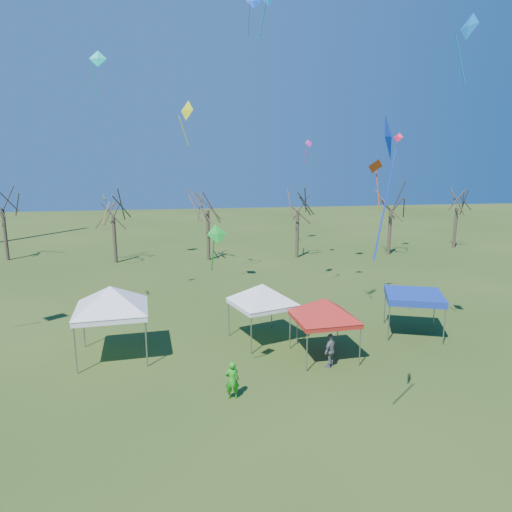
{
  "coord_description": "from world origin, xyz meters",
  "views": [
    {
      "loc": [
        -4.89,
        -17.39,
        9.19
      ],
      "look_at": [
        -1.47,
        3.0,
        4.8
      ],
      "focal_mm": 32.0,
      "sensor_mm": 36.0,
      "label": 1
    }
  ],
  "objects": [
    {
      "name": "ground",
      "position": [
        0.0,
        0.0,
        0.0
      ],
      "size": [
        140.0,
        140.0,
        0.0
      ],
      "primitive_type": "plane",
      "color": "#2C4616",
      "rests_on": "ground"
    },
    {
      "name": "tree_0",
      "position": [
        -20.85,
        27.38,
        6.49
      ],
      "size": [
        3.83,
        3.83,
        8.44
      ],
      "color": "#3D2D21",
      "rests_on": "ground"
    },
    {
      "name": "tree_1",
      "position": [
        -10.77,
        24.65,
        5.79
      ],
      "size": [
        3.42,
        3.42,
        7.54
      ],
      "color": "#3D2D21",
      "rests_on": "ground"
    },
    {
      "name": "tree_2",
      "position": [
        -2.37,
        24.38,
        6.29
      ],
      "size": [
        3.71,
        3.71,
        8.18
      ],
      "color": "#3D2D21",
      "rests_on": "ground"
    },
    {
      "name": "tree_3",
      "position": [
        6.03,
        24.04,
        6.08
      ],
      "size": [
        3.59,
        3.59,
        7.91
      ],
      "color": "#3D2D21",
      "rests_on": "ground"
    },
    {
      "name": "tree_4",
      "position": [
        15.36,
        24.0,
        6.06
      ],
      "size": [
        3.58,
        3.58,
        7.89
      ],
      "color": "#3D2D21",
      "rests_on": "ground"
    },
    {
      "name": "tree_5",
      "position": [
        23.72,
        26.07,
        5.73
      ],
      "size": [
        3.39,
        3.39,
        7.46
      ],
      "color": "#3D2D21",
      "rests_on": "ground"
    },
    {
      "name": "tent_white_west",
      "position": [
        -8.18,
        3.71,
        3.23
      ],
      "size": [
        4.53,
        4.53,
        4.0
      ],
      "rotation": [
        0.0,
        0.0,
        0.08
      ],
      "color": "gray",
      "rests_on": "ground"
    },
    {
      "name": "tent_white_mid",
      "position": [
        -0.89,
        4.53,
        2.81
      ],
      "size": [
        3.76,
        3.76,
        3.48
      ],
      "rotation": [
        0.0,
        0.0,
        0.32
      ],
      "color": "gray",
      "rests_on": "ground"
    },
    {
      "name": "tent_red",
      "position": [
        1.58,
        1.97,
        2.72
      ],
      "size": [
        3.81,
        3.81,
        3.37
      ],
      "rotation": [
        0.0,
        0.0,
        0.06
      ],
      "color": "gray",
      "rests_on": "ground"
    },
    {
      "name": "tent_blue",
      "position": [
        7.21,
        4.07,
        2.07
      ],
      "size": [
        3.69,
        3.69,
        2.26
      ],
      "rotation": [
        0.0,
        0.0,
        -0.36
      ],
      "color": "gray",
      "rests_on": "ground"
    },
    {
      "name": "person_grey",
      "position": [
        1.58,
        0.94,
        0.79
      ],
      "size": [
        0.95,
        0.9,
        1.58
      ],
      "primitive_type": "imported",
      "rotation": [
        0.0,
        0.0,
        3.87
      ],
      "color": "slate",
      "rests_on": "ground"
    },
    {
      "name": "person_green",
      "position": [
        -3.1,
        -1.08,
        0.76
      ],
      "size": [
        0.57,
        0.38,
        1.53
      ],
      "primitive_type": "imported",
      "rotation": [
        0.0,
        0.0,
        3.11
      ],
      "color": "green",
      "rests_on": "ground"
    },
    {
      "name": "kite_13",
      "position": [
        -10.96,
        22.14,
        5.95
      ],
      "size": [
        0.69,
        0.95,
        2.38
      ],
      "rotation": [
        0.0,
        0.0,
        1.62
      ],
      "color": "yellow",
      "rests_on": "ground"
    },
    {
      "name": "kite_17",
      "position": [
        6.87,
        9.08,
        8.75
      ],
      "size": [
        1.15,
        0.86,
        3.15
      ],
      "rotation": [
        0.0,
        0.0,
        3.36
      ],
      "color": "red",
      "rests_on": "ground"
    },
    {
      "name": "kite_2",
      "position": [
        -10.61,
        20.8,
        16.63
      ],
      "size": [
        1.35,
        0.71,
        3.3
      ],
      "rotation": [
        0.0,
        0.0,
        6.2
      ],
      "color": "#0CB79E",
      "rests_on": "ground"
    },
    {
      "name": "kite_11",
      "position": [
        -4.27,
        12.46,
        12.15
      ],
      "size": [
        1.02,
        1.19,
        2.74
      ],
      "rotation": [
        0.0,
        0.0,
        5.34
      ],
      "color": "yellow",
      "rests_on": "ground"
    },
    {
      "name": "kite_12",
      "position": [
        15.27,
        23.27,
        11.12
      ],
      "size": [
        0.88,
        0.94,
        2.91
      ],
      "rotation": [
        0.0,
        0.0,
        5.41
      ],
      "color": "red",
      "rests_on": "ground"
    },
    {
      "name": "kite_27",
      "position": [
        6.43,
        0.13,
        14.22
      ],
      "size": [
        0.68,
        1.06,
        2.57
      ],
      "rotation": [
        0.0,
        0.0,
        4.82
      ],
      "color": "blue",
      "rests_on": "ground"
    },
    {
      "name": "kite_3",
      "position": [
        1.88,
        24.16,
        22.25
      ],
      "size": [
        1.37,
        0.85,
        3.31
      ],
      "rotation": [
        0.0,
        0.0,
        0.02
      ],
      "color": "blue",
      "rests_on": "ground"
    },
    {
      "name": "kite_1",
      "position": [
        -3.53,
        -0.42,
        6.4
      ],
      "size": [
        0.88,
        0.62,
        1.82
      ],
      "rotation": [
        0.0,
        0.0,
        0.23
      ],
      "color": "green",
      "rests_on": "ground"
    },
    {
      "name": "kite_19",
      "position": [
        6.21,
        21.41,
        10.49
      ],
      "size": [
        0.85,
        0.67,
        2.03
      ],
      "rotation": [
        0.0,
        0.0,
        0.33
      ],
      "color": "#D32F9A",
      "rests_on": "ground"
    },
    {
      "name": "kite_5",
      "position": [
        0.55,
        -5.95,
        9.69
      ],
      "size": [
        0.88,
        1.14,
        3.86
      ],
      "rotation": [
        0.0,
        0.0,
        1.0
      ],
      "color": "blue",
      "rests_on": "ground"
    }
  ]
}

